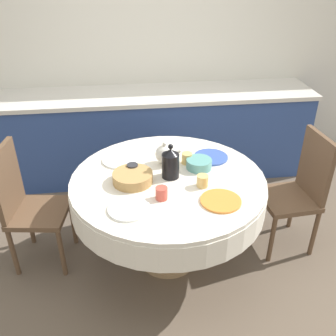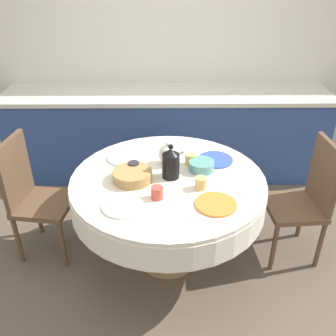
% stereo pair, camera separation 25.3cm
% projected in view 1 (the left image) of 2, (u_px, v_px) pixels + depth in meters
% --- Properties ---
extents(ground_plane, '(12.00, 12.00, 0.00)m').
position_uv_depth(ground_plane, '(168.00, 258.00, 2.95)').
color(ground_plane, brown).
extents(wall_back, '(7.00, 0.05, 2.60)m').
position_uv_depth(wall_back, '(147.00, 43.00, 3.75)').
color(wall_back, silver).
rests_on(wall_back, ground_plane).
extents(kitchen_counter, '(3.24, 0.64, 0.89)m').
position_uv_depth(kitchen_counter, '(152.00, 134.00, 3.89)').
color(kitchen_counter, '#2D4784').
rests_on(kitchen_counter, ground_plane).
extents(dining_table, '(1.36, 1.36, 0.75)m').
position_uv_depth(dining_table, '(168.00, 193.00, 2.64)').
color(dining_table, tan).
rests_on(dining_table, ground_plane).
extents(chair_left, '(0.43, 0.43, 0.97)m').
position_uv_depth(chair_left, '(299.00, 188.00, 2.86)').
color(chair_left, brown).
rests_on(chair_left, ground_plane).
extents(chair_right, '(0.45, 0.45, 0.97)m').
position_uv_depth(chair_right, '(26.00, 202.00, 2.70)').
color(chair_right, brown).
rests_on(chair_right, ground_plane).
extents(plate_near_left, '(0.26, 0.26, 0.01)m').
position_uv_depth(plate_near_left, '(129.00, 209.00, 2.26)').
color(plate_near_left, white).
rests_on(plate_near_left, dining_table).
extents(cup_near_left, '(0.08, 0.08, 0.08)m').
position_uv_depth(cup_near_left, '(162.00, 193.00, 2.34)').
color(cup_near_left, '#CC4C3D').
rests_on(cup_near_left, dining_table).
extents(plate_near_right, '(0.26, 0.26, 0.01)m').
position_uv_depth(plate_near_right, '(221.00, 201.00, 2.33)').
color(plate_near_right, orange).
rests_on(plate_near_right, dining_table).
extents(cup_near_right, '(0.08, 0.08, 0.08)m').
position_uv_depth(cup_near_right, '(202.00, 181.00, 2.47)').
color(cup_near_right, '#DBB766').
rests_on(cup_near_right, dining_table).
extents(plate_far_left, '(0.26, 0.26, 0.01)m').
position_uv_depth(plate_far_left, '(120.00, 160.00, 2.78)').
color(plate_far_left, white).
rests_on(plate_far_left, dining_table).
extents(cup_far_left, '(0.08, 0.08, 0.08)m').
position_uv_depth(cup_far_left, '(133.00, 170.00, 2.60)').
color(cup_far_left, '#28282D').
rests_on(cup_far_left, dining_table).
extents(plate_far_right, '(0.26, 0.26, 0.01)m').
position_uv_depth(plate_far_right, '(211.00, 157.00, 2.82)').
color(plate_far_right, '#3856AD').
rests_on(plate_far_right, dining_table).
extents(cup_far_right, '(0.08, 0.08, 0.08)m').
position_uv_depth(cup_far_right, '(187.00, 158.00, 2.74)').
color(cup_far_right, '#DBB766').
rests_on(cup_far_right, dining_table).
extents(coffee_carafe, '(0.12, 0.12, 0.25)m').
position_uv_depth(coffee_carafe, '(171.00, 163.00, 2.54)').
color(coffee_carafe, black).
rests_on(coffee_carafe, dining_table).
extents(teapot, '(0.19, 0.14, 0.18)m').
position_uv_depth(teapot, '(165.00, 154.00, 2.71)').
color(teapot, silver).
rests_on(teapot, dining_table).
extents(bread_basket, '(0.27, 0.27, 0.07)m').
position_uv_depth(bread_basket, '(133.00, 178.00, 2.52)').
color(bread_basket, '#AD844C').
rests_on(bread_basket, dining_table).
extents(fruit_bowl, '(0.18, 0.18, 0.07)m').
position_uv_depth(fruit_bowl, '(199.00, 164.00, 2.68)').
color(fruit_bowl, '#569993').
rests_on(fruit_bowl, dining_table).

